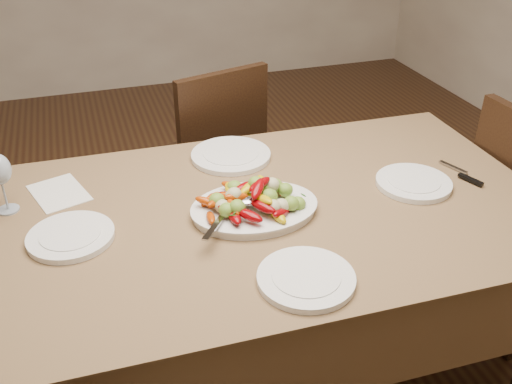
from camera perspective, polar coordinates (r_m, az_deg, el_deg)
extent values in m
plane|color=#382111|center=(2.42, -3.16, -13.92)|extent=(6.00, 6.00, 0.00)
cube|color=brown|center=(1.99, 0.00, -10.97)|extent=(1.86, 1.08, 0.76)
ellipsoid|color=white|center=(1.73, -0.15, -1.81)|extent=(0.38, 0.29, 0.02)
cylinder|color=white|center=(1.70, -18.02, -4.26)|extent=(0.24, 0.24, 0.02)
cylinder|color=white|center=(1.95, 15.47, 0.86)|extent=(0.25, 0.25, 0.02)
cylinder|color=white|center=(2.05, -2.53, 3.66)|extent=(0.29, 0.29, 0.02)
cylinder|color=white|center=(1.48, 5.03, -8.63)|extent=(0.25, 0.25, 0.02)
cube|color=silver|center=(1.95, -19.10, -0.08)|extent=(0.21, 0.25, 0.00)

